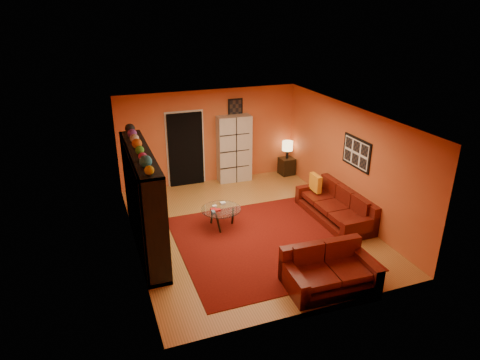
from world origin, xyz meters
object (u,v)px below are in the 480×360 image
object	(u,v)px
bowl_chair	(151,199)
side_table	(287,166)
loveseat	(328,270)
coffee_table	(221,211)
storage_cabinet	(234,149)
entertainment_unit	(143,201)
sofa	(338,207)
tv	(146,205)
table_lamp	(287,146)

from	to	relation	value
bowl_chair	side_table	xyz separation A→B (m)	(4.16, 1.03, -0.04)
loveseat	bowl_chair	world-z (taller)	loveseat
coffee_table	storage_cabinet	distance (m)	2.86
loveseat	side_table	bearing A→B (deg)	-15.57
entertainment_unit	loveseat	bearing A→B (deg)	-40.14
loveseat	coffee_table	distance (m)	2.92
sofa	tv	bearing A→B (deg)	176.11
entertainment_unit	bowl_chair	size ratio (longest dim) A/B	4.46
loveseat	storage_cabinet	bearing A→B (deg)	1.89
entertainment_unit	side_table	world-z (taller)	entertainment_unit
sofa	coffee_table	world-z (taller)	sofa
entertainment_unit	sofa	world-z (taller)	entertainment_unit
tv	loveseat	xyz separation A→B (m)	(2.81, -2.40, -0.68)
entertainment_unit	table_lamp	distance (m)	5.27
bowl_chair	tv	bearing A→B (deg)	-100.68
loveseat	side_table	size ratio (longest dim) A/B	3.28
entertainment_unit	tv	size ratio (longest dim) A/B	3.51
side_table	coffee_table	bearing A→B (deg)	-139.31
bowl_chair	side_table	size ratio (longest dim) A/B	1.34
storage_cabinet	entertainment_unit	bearing A→B (deg)	-134.64
bowl_chair	side_table	bearing A→B (deg)	13.92
entertainment_unit	sofa	xyz separation A→B (m)	(4.41, -0.27, -0.77)
entertainment_unit	side_table	distance (m)	5.32
tv	storage_cabinet	size ratio (longest dim) A/B	0.45
sofa	storage_cabinet	distance (m)	3.47
sofa	side_table	bearing A→B (deg)	87.20
bowl_chair	table_lamp	size ratio (longest dim) A/B	1.30
tv	bowl_chair	xyz separation A→B (m)	(0.32, 1.67, -0.67)
sofa	coffee_table	size ratio (longest dim) A/B	2.46
table_lamp	coffee_table	bearing A→B (deg)	-139.31
tv	loveseat	world-z (taller)	tv
tv	table_lamp	size ratio (longest dim) A/B	1.66
entertainment_unit	table_lamp	bearing A→B (deg)	30.69
tv	entertainment_unit	bearing A→B (deg)	71.53
sofa	storage_cabinet	xyz separation A→B (m)	(-1.50, 3.07, 0.66)
coffee_table	bowl_chair	xyz separation A→B (m)	(-1.34, 1.39, -0.11)
tv	bowl_chair	bearing A→B (deg)	-10.68
entertainment_unit	sofa	bearing A→B (deg)	-3.45
side_table	table_lamp	xyz separation A→B (m)	(0.00, 0.00, 0.62)
entertainment_unit	tv	world-z (taller)	entertainment_unit
entertainment_unit	coffee_table	distance (m)	1.84
sofa	table_lamp	size ratio (longest dim) A/B	4.27
coffee_table	table_lamp	distance (m)	3.74
loveseat	entertainment_unit	bearing A→B (deg)	52.35
coffee_table	loveseat	bearing A→B (deg)	-66.67
entertainment_unit	bowl_chair	xyz separation A→B (m)	(0.37, 1.65, -0.76)
sofa	table_lamp	distance (m)	3.01
entertainment_unit	bowl_chair	world-z (taller)	entertainment_unit
tv	coffee_table	bearing A→B (deg)	-80.40
table_lamp	tv	bearing A→B (deg)	-148.87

